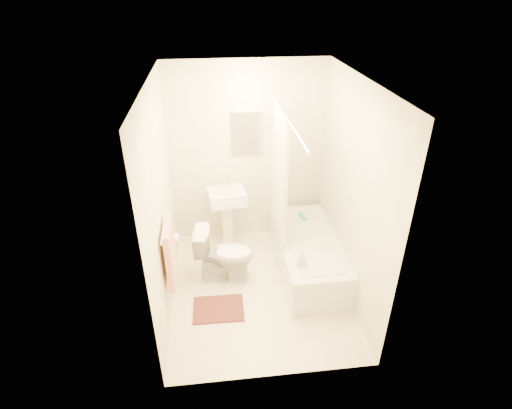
{
  "coord_description": "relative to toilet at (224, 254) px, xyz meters",
  "views": [
    {
      "loc": [
        -0.45,
        -3.58,
        3.2
      ],
      "look_at": [
        0.0,
        0.25,
        1.0
      ],
      "focal_mm": 28.0,
      "sensor_mm": 36.0,
      "label": 1
    }
  ],
  "objects": [
    {
      "name": "sink",
      "position": [
        0.08,
        0.69,
        0.12
      ],
      "size": [
        0.51,
        0.42,
        0.91
      ],
      "primitive_type": null,
      "rotation": [
        0.0,
        0.0,
        0.12
      ],
      "color": "white",
      "rests_on": "floor"
    },
    {
      "name": "toilet_paper",
      "position": [
        -0.55,
        -0.14,
        0.36
      ],
      "size": [
        0.11,
        0.12,
        0.12
      ],
      "primitive_type": "cylinder",
      "rotation": [
        0.0,
        1.57,
        0.0
      ],
      "color": "white",
      "rests_on": "wall_left"
    },
    {
      "name": "floor",
      "position": [
        0.38,
        -0.26,
        -0.34
      ],
      "size": [
        2.4,
        2.4,
        0.0
      ],
      "primitive_type": "plane",
      "color": "beige",
      "rests_on": "ground"
    },
    {
      "name": "scrub_brush",
      "position": [
        1.05,
        0.53,
        0.13
      ],
      "size": [
        0.07,
        0.19,
        0.04
      ],
      "primitive_type": "cube",
      "rotation": [
        0.0,
        0.0,
        0.11
      ],
      "color": "#2FB269",
      "rests_on": "bathtub"
    },
    {
      "name": "wall_back",
      "position": [
        0.38,
        0.94,
        0.86
      ],
      "size": [
        2.0,
        0.02,
        2.4
      ],
      "primitive_type": "cube",
      "color": "beige",
      "rests_on": "ground"
    },
    {
      "name": "towel",
      "position": [
        -0.55,
        -0.51,
        0.44
      ],
      "size": [
        0.06,
        0.45,
        0.66
      ],
      "primitive_type": "cube",
      "color": "#CC7266",
      "rests_on": "towel_bar"
    },
    {
      "name": "wall_left",
      "position": [
        -0.62,
        -0.26,
        0.86
      ],
      "size": [
        0.02,
        2.4,
        2.4
      ],
      "primitive_type": "cube",
      "color": "beige",
      "rests_on": "ground"
    },
    {
      "name": "wall_right",
      "position": [
        1.38,
        -0.26,
        0.86
      ],
      "size": [
        0.02,
        2.4,
        2.4
      ],
      "primitive_type": "cube",
      "color": "beige",
      "rests_on": "ground"
    },
    {
      "name": "toilet",
      "position": [
        0.0,
        0.0,
        0.0
      ],
      "size": [
        0.73,
        0.47,
        0.68
      ],
      "primitive_type": "imported",
      "rotation": [
        0.0,
        0.0,
        1.44
      ],
      "color": "white",
      "rests_on": "floor"
    },
    {
      "name": "shower_curtain",
      "position": [
        0.68,
        0.24,
        0.88
      ],
      "size": [
        0.04,
        0.8,
        1.55
      ],
      "primitive_type": "cube",
      "color": "silver",
      "rests_on": "curtain_rod"
    },
    {
      "name": "ceiling",
      "position": [
        0.38,
        -0.26,
        2.06
      ],
      "size": [
        2.4,
        2.4,
        0.0
      ],
      "primitive_type": "plane",
      "color": "white",
      "rests_on": "ground"
    },
    {
      "name": "towel_bar",
      "position": [
        -0.58,
        -0.51,
        0.76
      ],
      "size": [
        0.02,
        0.6,
        0.02
      ],
      "primitive_type": "cylinder",
      "rotation": [
        1.57,
        0.0,
        0.0
      ],
      "color": "silver",
      "rests_on": "wall_left"
    },
    {
      "name": "soap_bottle",
      "position": [
        0.82,
        -0.45,
        0.21
      ],
      "size": [
        0.11,
        0.11,
        0.2
      ],
      "primitive_type": "imported",
      "rotation": [
        0.0,
        0.0,
        -0.19
      ],
      "color": "silver",
      "rests_on": "bathtub"
    },
    {
      "name": "curtain_rod",
      "position": [
        0.68,
        -0.16,
        1.66
      ],
      "size": [
        0.03,
        1.7,
        0.03
      ],
      "primitive_type": "cylinder",
      "rotation": [
        1.57,
        0.0,
        0.0
      ],
      "color": "silver",
      "rests_on": "wall_back"
    },
    {
      "name": "bathtub",
      "position": [
        1.03,
        0.04,
        -0.11
      ],
      "size": [
        0.7,
        1.61,
        0.45
      ],
      "primitive_type": null,
      "color": "silver",
      "rests_on": "floor"
    },
    {
      "name": "bath_mat",
      "position": [
        -0.1,
        -0.55,
        -0.33
      ],
      "size": [
        0.56,
        0.43,
        0.02
      ],
      "primitive_type": "cube",
      "rotation": [
        0.0,
        0.0,
        -0.02
      ],
      "color": "#56271D",
      "rests_on": "floor"
    },
    {
      "name": "mirror",
      "position": [
        0.38,
        0.92,
        1.16
      ],
      "size": [
        0.4,
        0.03,
        0.55
      ],
      "primitive_type": "cube",
      "color": "white",
      "rests_on": "wall_back"
    }
  ]
}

